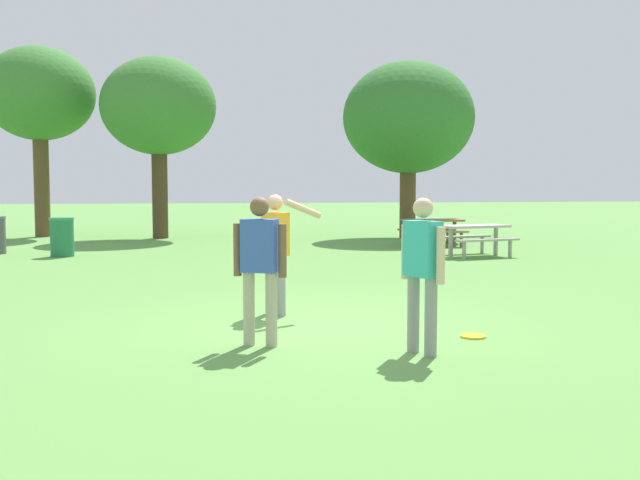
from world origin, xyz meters
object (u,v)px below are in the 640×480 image
Objects in this scene: tree_far_right at (408,118)px; trash_can_further_along at (62,237)px; tree_broad_center at (158,108)px; person_thrower at (276,245)px; person_bystander at (260,261)px; person_catcher at (423,265)px; frisbee at (473,336)px; picnic_table_near at (474,233)px; tree_tall_left at (39,95)px; picnic_table_far at (432,226)px.

trash_can_further_along is at bearing -154.48° from tree_far_right.
tree_broad_center reaches higher than tree_far_right.
person_thrower and person_bystander have the same top height.
trash_can_further_along is at bearing 110.94° from person_bystander.
person_catcher reaches higher than frisbee.
trash_can_further_along is at bearing 171.86° from picnic_table_near.
trash_can_further_along is 0.17× the size of tree_far_right.
picnic_table_near is 11.47m from tree_broad_center.
tree_tall_left reaches higher than picnic_table_near.
person_catcher is 5.48× the size of frisbee.
person_catcher is 1.45m from frisbee.
frisbee is 0.05× the size of tree_far_right.
tree_tall_left is at bearing 108.74° from person_bystander.
tree_far_right reaches higher than picnic_table_near.
person_thrower is at bearing -80.56° from tree_broad_center.
frisbee is 0.05× the size of tree_tall_left.
person_catcher is 0.96× the size of picnic_table_far.
person_catcher is 1.77m from person_bystander.
tree_tall_left is (-7.71, 18.55, 3.80)m from person_catcher.
trash_can_further_along is at bearing 121.74° from frisbee.
tree_far_right is at bearing -7.21° from tree_broad_center.
person_catcher is at bearing -77.79° from tree_broad_center.
person_bystander is at bearing -178.35° from frisbee.
person_catcher and person_bystander have the same top height.
picnic_table_far is (5.86, 12.30, -0.38)m from person_bystander.
person_catcher is 0.28× the size of tree_far_right.
frisbee is 0.15× the size of picnic_table_near.
picnic_table_far is at bearing -92.87° from tree_far_right.
person_bystander is (-1.64, 0.66, 0.00)m from person_catcher.
person_catcher is at bearing -63.20° from trash_can_further_along.
person_bystander is at bearing -115.47° from picnic_table_far.
person_catcher is (1.29, -2.54, -0.02)m from person_thrower.
tree_tall_left is (-6.07, 17.89, 3.80)m from person_bystander.
tree_far_right reaches higher than trash_can_further_along.
person_bystander is at bearing -82.83° from tree_broad_center.
tree_broad_center is at bearing -18.51° from tree_tall_left.
person_bystander is 16.93m from tree_far_right.
frisbee is 0.18× the size of picnic_table_far.
trash_can_further_along is 11.73m from tree_far_right.
tree_far_right reaches higher than person_thrower.
frisbee is at bearing -58.26° from trash_can_further_along.
person_thrower is at bearing 116.89° from person_catcher.
tree_far_right is (0.06, 6.27, 3.37)m from picnic_table_near.
trash_can_further_along reaches higher than picnic_table_far.
tree_tall_left reaches higher than person_bystander.
tree_tall_left reaches higher than tree_far_right.
frisbee is at bearing -64.37° from tree_tall_left.
tree_broad_center reaches higher than person_catcher.
tree_tall_left is (-12.03, 8.63, 4.17)m from picnic_table_near.
person_bystander reaches higher than trash_can_further_along.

